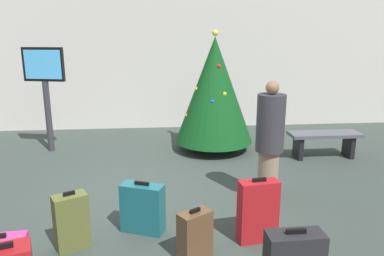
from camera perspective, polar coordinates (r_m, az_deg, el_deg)
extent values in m
plane|color=#38423D|center=(5.48, -7.74, -10.32)|extent=(16.00, 16.00, 0.00)
cube|color=beige|center=(9.10, -7.04, 10.37)|extent=(16.00, 0.20, 3.31)
cylinder|color=#4C3319|center=(7.48, 3.32, -2.62)|extent=(0.12, 0.12, 0.19)
cone|color=#0F4719|center=(7.23, 3.45, 5.80)|extent=(1.52, 1.52, 2.03)
sphere|color=#F2D84C|center=(7.15, 3.58, 14.33)|extent=(0.12, 0.12, 0.12)
sphere|color=red|center=(7.00, 4.11, 9.41)|extent=(0.08, 0.08, 0.08)
sphere|color=blue|center=(6.85, 3.15, 4.07)|extent=(0.08, 0.08, 0.08)
sphere|color=yellow|center=(7.20, -0.69, 1.91)|extent=(0.08, 0.08, 0.08)
sphere|color=yellow|center=(6.92, 5.00, 5.21)|extent=(0.08, 0.08, 0.08)
sphere|color=blue|center=(7.34, 1.71, 8.06)|extent=(0.08, 0.08, 0.08)
sphere|color=yellow|center=(7.12, 0.79, 6.00)|extent=(0.08, 0.08, 0.08)
cylinder|color=#333338|center=(7.79, -21.11, 1.65)|extent=(0.12, 0.12, 1.38)
cube|color=black|center=(7.64, -21.80, 9.03)|extent=(0.80, 0.25, 0.64)
cube|color=#4CB2F2|center=(7.60, -21.89, 9.00)|extent=(0.70, 0.17, 0.54)
cube|color=#4C5159|center=(7.33, 19.63, -0.91)|extent=(1.31, 0.44, 0.06)
cube|color=black|center=(7.21, 15.92, -2.86)|extent=(0.08, 0.35, 0.42)
cube|color=black|center=(7.61, 22.84, -2.54)|extent=(0.08, 0.35, 0.42)
cylinder|color=gray|center=(5.29, 11.51, -7.16)|extent=(0.28, 0.28, 0.72)
cylinder|color=#333338|center=(5.07, 11.93, 0.74)|extent=(0.44, 0.44, 0.77)
sphere|color=#8C6647|center=(4.98, 12.21, 6.06)|extent=(0.18, 0.18, 0.18)
cube|color=black|center=(3.33, 15.65, -14.98)|extent=(0.17, 0.03, 0.04)
cube|color=brown|center=(3.96, 0.46, -16.16)|extent=(0.39, 0.34, 0.53)
cube|color=black|center=(3.83, 0.46, -12.50)|extent=(0.12, 0.09, 0.04)
cube|color=black|center=(3.09, -26.85, -15.80)|extent=(0.12, 0.07, 0.04)
cube|color=#59602D|center=(4.32, -17.97, -13.48)|extent=(0.40, 0.34, 0.62)
cube|color=black|center=(4.18, -18.32, -9.49)|extent=(0.12, 0.08, 0.04)
cube|color=#B2191E|center=(4.30, 10.05, -12.44)|extent=(0.46, 0.24, 0.71)
cube|color=black|center=(4.14, 10.28, -7.80)|extent=(0.16, 0.05, 0.04)
cube|color=#19606B|center=(4.48, -7.56, -12.08)|extent=(0.54, 0.38, 0.58)
cube|color=black|center=(4.35, -7.69, -8.39)|extent=(0.17, 0.09, 0.04)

